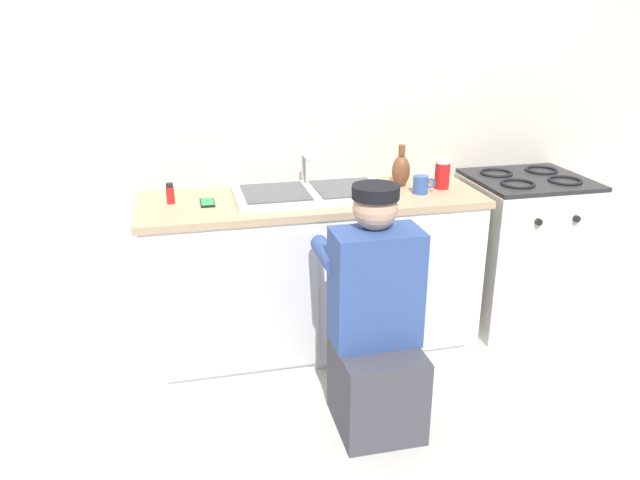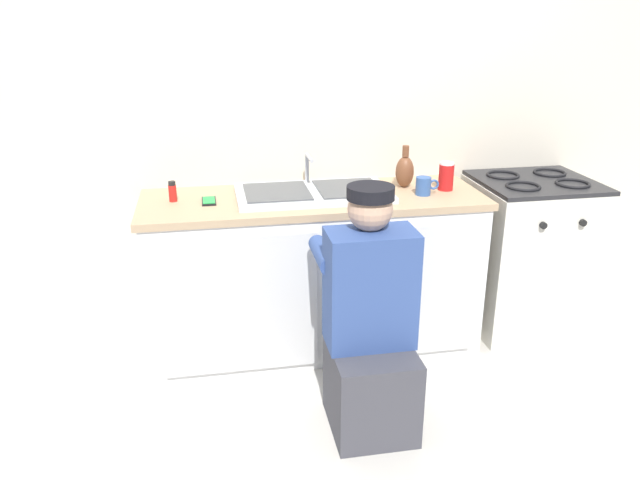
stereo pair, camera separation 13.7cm
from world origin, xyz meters
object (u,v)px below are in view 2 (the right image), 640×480
vase_decorative (405,171)px  coffee_mug (424,186)px  plumber_person (370,332)px  sink_double_basin (313,192)px  cell_phone (209,201)px  soda_cup_red (446,176)px  stove_range (528,253)px  spice_bottle_red (173,192)px

vase_decorative → coffee_mug: bearing=-71.2°
coffee_mug → plumber_person: bearing=-123.8°
plumber_person → sink_double_basin: bearing=98.7°
cell_phone → soda_cup_red: (1.26, -0.00, 0.07)m
stove_range → coffee_mug: bearing=-173.5°
stove_range → spice_bottle_red: 2.04m
soda_cup_red → vase_decorative: size_ratio=0.66×
stove_range → coffee_mug: 0.83m
sink_double_basin → plumber_person: size_ratio=0.72×
vase_decorative → spice_bottle_red: bearing=-178.0°
sink_double_basin → coffee_mug: sink_double_basin is taller
sink_double_basin → vase_decorative: 0.53m
soda_cup_red → spice_bottle_red: bearing=177.9°
coffee_mug → cell_phone: bearing=176.3°
stove_range → spice_bottle_red: (-1.99, 0.04, 0.47)m
spice_bottle_red → stove_range: bearing=-1.1°
plumber_person → soda_cup_red: plumber_person is taller
cell_phone → stove_range: bearing=0.2°
stove_range → plumber_person: bearing=-146.3°
plumber_person → coffee_mug: 0.94m
stove_range → plumber_person: 1.38m
sink_double_basin → soda_cup_red: bearing=-1.2°
vase_decorative → coffee_mug: size_ratio=1.83×
soda_cup_red → sink_double_basin: bearing=178.8°
sink_double_basin → stove_range: 1.34m
sink_double_basin → stove_range: bearing=-0.1°
sink_double_basin → soda_cup_red: sink_double_basin is taller
cell_phone → coffee_mug: coffee_mug is taller
sink_double_basin → stove_range: sink_double_basin is taller
cell_phone → coffee_mug: size_ratio=1.11×
plumber_person → spice_bottle_red: (-0.84, 0.81, 0.45)m
stove_range → cell_phone: stove_range is taller
coffee_mug → sink_double_basin: bearing=172.0°
soda_cup_red → plumber_person: bearing=-128.9°
sink_double_basin → spice_bottle_red: 0.72m
sink_double_basin → coffee_mug: bearing=-8.0°
cell_phone → spice_bottle_red: spice_bottle_red is taller
plumber_person → cell_phone: size_ratio=7.89×
sink_double_basin → plumber_person: 0.88m
spice_bottle_red → soda_cup_red: bearing=-2.1°
sink_double_basin → vase_decorative: bearing=8.8°
sink_double_basin → cell_phone: sink_double_basin is taller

